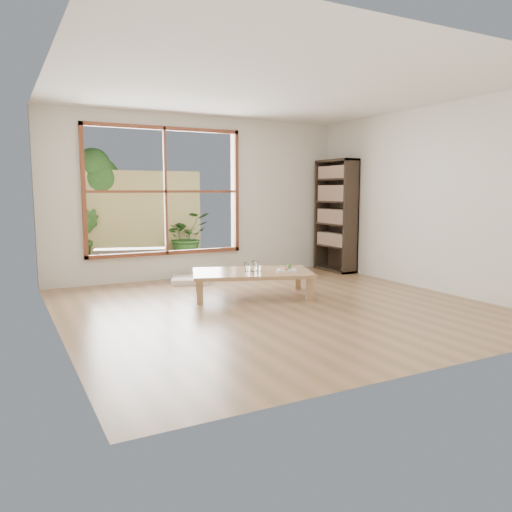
% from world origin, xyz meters
% --- Properties ---
extents(ground, '(5.00, 5.00, 0.00)m').
position_xyz_m(ground, '(0.00, 0.00, 0.00)').
color(ground, '#996E4C').
rests_on(ground, ground).
extents(low_table, '(1.78, 1.37, 0.34)m').
position_xyz_m(low_table, '(0.02, 0.65, 0.30)').
color(low_table, '#A1774E').
rests_on(low_table, ground).
extents(floor_cushion, '(0.74, 0.74, 0.08)m').
position_xyz_m(floor_cushion, '(-0.36, 2.00, 0.04)').
color(floor_cushion, silver).
rests_on(floor_cushion, ground).
extents(bookshelf, '(0.31, 0.88, 1.95)m').
position_xyz_m(bookshelf, '(2.32, 1.90, 0.97)').
color(bookshelf, '#31241B').
rests_on(bookshelf, ground).
extents(glass_tall, '(0.08, 0.08, 0.14)m').
position_xyz_m(glass_tall, '(0.02, 0.60, 0.41)').
color(glass_tall, silver).
rests_on(glass_tall, low_table).
extents(glass_mid, '(0.08, 0.08, 0.11)m').
position_xyz_m(glass_mid, '(0.11, 0.64, 0.40)').
color(glass_mid, silver).
rests_on(glass_mid, low_table).
extents(glass_short, '(0.07, 0.07, 0.09)m').
position_xyz_m(glass_short, '(0.03, 0.83, 0.39)').
color(glass_short, silver).
rests_on(glass_short, low_table).
extents(glass_small, '(0.07, 0.07, 0.09)m').
position_xyz_m(glass_small, '(-0.05, 0.65, 0.39)').
color(glass_small, silver).
rests_on(glass_small, low_table).
extents(food_tray, '(0.31, 0.27, 0.08)m').
position_xyz_m(food_tray, '(0.46, 0.47, 0.36)').
color(food_tray, white).
rests_on(food_tray, low_table).
extents(deck, '(2.80, 2.00, 0.05)m').
position_xyz_m(deck, '(-0.60, 3.56, 0.00)').
color(deck, '#3C342B').
rests_on(deck, ground).
extents(garden_bench, '(1.28, 0.68, 0.39)m').
position_xyz_m(garden_bench, '(-0.94, 3.38, 0.35)').
color(garden_bench, '#31241B').
rests_on(garden_bench, deck).
extents(bamboo_fence, '(2.80, 0.06, 1.80)m').
position_xyz_m(bamboo_fence, '(-0.60, 4.56, 0.90)').
color(bamboo_fence, tan).
rests_on(bamboo_fence, ground).
extents(shrub_right, '(0.94, 0.83, 0.96)m').
position_xyz_m(shrub_right, '(0.39, 4.23, 0.51)').
color(shrub_right, '#305920').
rests_on(shrub_right, deck).
extents(shrub_left, '(0.61, 0.50, 1.06)m').
position_xyz_m(shrub_left, '(-1.59, 4.29, 0.56)').
color(shrub_left, '#305920').
rests_on(shrub_left, deck).
extents(garden_tree, '(1.04, 0.85, 2.22)m').
position_xyz_m(garden_tree, '(-1.28, 4.86, 1.63)').
color(garden_tree, '#4C3D2D').
rests_on(garden_tree, ground).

